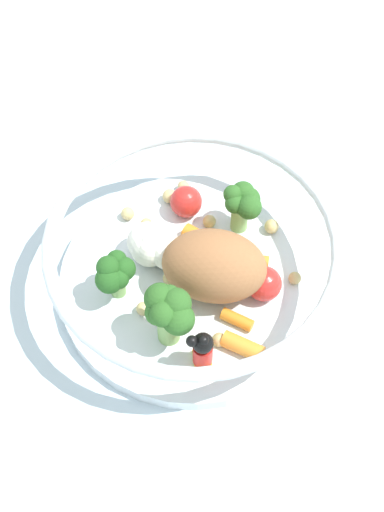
% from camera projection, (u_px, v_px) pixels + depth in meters
% --- Properties ---
extents(ground_plane, '(2.40, 2.40, 0.00)m').
position_uv_depth(ground_plane, '(181.00, 288.00, 0.55)').
color(ground_plane, silver).
extents(food_container, '(0.21, 0.21, 0.07)m').
position_uv_depth(food_container, '(192.00, 260.00, 0.52)').
color(food_container, white).
rests_on(food_container, ground_plane).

